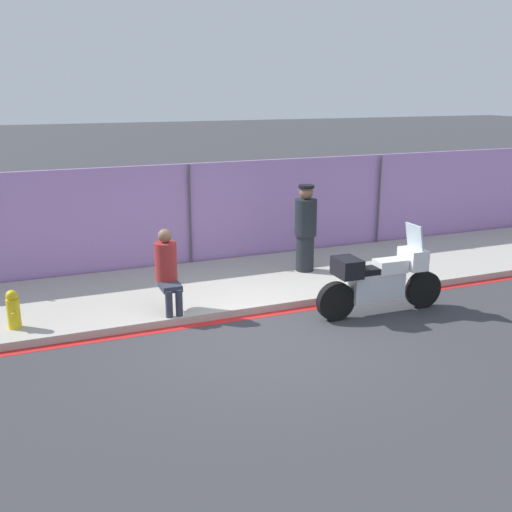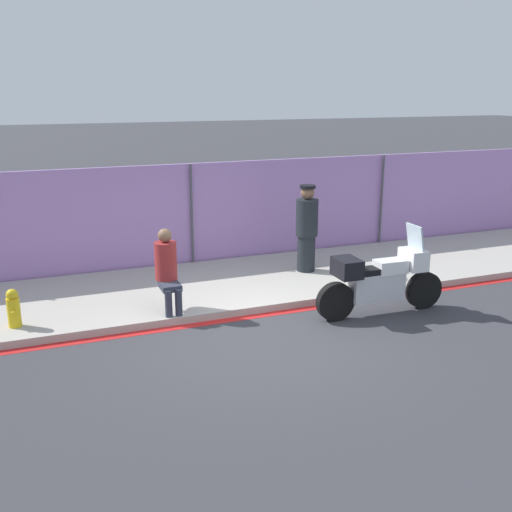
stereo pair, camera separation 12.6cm
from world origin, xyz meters
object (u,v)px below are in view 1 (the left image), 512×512
at_px(officer_standing, 306,228).
at_px(fire_hydrant, 13,309).
at_px(motorcycle, 380,280).
at_px(person_seated_on_curb, 167,266).

distance_m(officer_standing, fire_hydrant, 5.55).
xyz_separation_m(motorcycle, person_seated_on_curb, (-3.28, 1.22, 0.27)).
relative_size(person_seated_on_curb, fire_hydrant, 2.22).
relative_size(officer_standing, person_seated_on_curb, 1.28).
bearing_deg(person_seated_on_curb, officer_standing, 19.69).
relative_size(officer_standing, fire_hydrant, 2.85).
bearing_deg(motorcycle, officer_standing, 96.87).
xyz_separation_m(motorcycle, fire_hydrant, (-5.65, 1.30, -0.17)).
bearing_deg(person_seated_on_curb, fire_hydrant, 177.88).
height_order(motorcycle, officer_standing, officer_standing).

